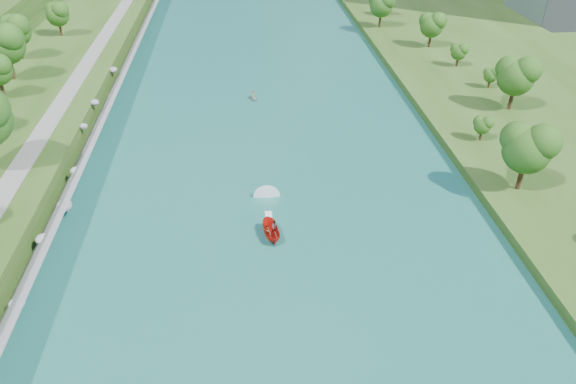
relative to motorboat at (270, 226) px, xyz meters
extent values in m
plane|color=#2D5119|center=(0.21, -6.29, -0.87)|extent=(260.00, 260.00, 0.00)
cube|color=#196059|center=(0.21, 13.71, -0.82)|extent=(55.00, 240.00, 0.10)
cube|color=slate|center=(-25.64, 13.71, 0.93)|extent=(3.54, 236.00, 4.05)
ellipsoid|color=gray|center=(-25.65, -11.86, 0.67)|extent=(1.60, 1.54, 0.91)
ellipsoid|color=gray|center=(-25.81, -1.92, 1.24)|extent=(1.49, 1.79, 0.82)
ellipsoid|color=gray|center=(-25.18, 5.24, 0.93)|extent=(1.86, 2.05, 1.47)
ellipsoid|color=gray|center=(-25.59, 13.17, 1.37)|extent=(1.38, 1.35, 1.10)
ellipsoid|color=gray|center=(-26.74, 24.88, 2.59)|extent=(1.21, 1.04, 0.95)
ellipsoid|color=gray|center=(-26.78, 33.59, 2.81)|extent=(1.52, 1.31, 0.98)
ellipsoid|color=gray|center=(-25.55, 40.21, 1.23)|extent=(0.93, 0.99, 0.64)
ellipsoid|color=gray|center=(-26.87, 50.91, 2.27)|extent=(1.53, 1.92, 1.00)
cube|color=gray|center=(-32.29, 13.71, 2.68)|extent=(3.00, 200.00, 0.10)
ellipsoid|color=#214913|center=(-43.59, 46.37, 8.59)|extent=(7.15, 7.15, 11.92)
ellipsoid|color=#214913|center=(-45.72, 58.07, 7.78)|extent=(6.18, 6.18, 10.30)
ellipsoid|color=#214913|center=(-41.82, 73.35, 6.99)|extent=(5.23, 5.23, 8.72)
ellipsoid|color=#214913|center=(32.71, 4.63, 6.11)|extent=(6.58, 6.58, 10.97)
ellipsoid|color=#214913|center=(33.13, 18.75, 2.93)|extent=(2.76, 2.76, 4.60)
ellipsoid|color=#214913|center=(42.51, 29.67, 6.03)|extent=(6.49, 6.49, 10.81)
ellipsoid|color=#214913|center=(42.83, 39.39, 2.89)|extent=(2.71, 2.71, 4.52)
ellipsoid|color=#214913|center=(41.04, 51.43, 3.39)|extent=(3.32, 3.32, 5.53)
ellipsoid|color=#214913|center=(39.28, 64.25, 5.09)|extent=(5.36, 5.36, 8.93)
ellipsoid|color=#214913|center=(31.97, 80.82, 5.54)|extent=(5.90, 5.90, 9.83)
ellipsoid|color=#214913|center=(36.04, 91.44, 3.89)|extent=(3.92, 3.92, 6.53)
imported|color=red|center=(-0.01, -1.22, 0.11)|extent=(2.40, 4.78, 1.77)
imported|color=#66605B|center=(-0.41, -1.62, 0.37)|extent=(0.60, 0.41, 1.58)
imported|color=#66605B|center=(0.49, -0.72, 0.37)|extent=(0.86, 0.72, 1.59)
cube|color=white|center=(-0.01, 1.78, -0.74)|extent=(0.90, 5.00, 0.06)
imported|color=gray|center=(-0.53, 41.28, -0.51)|extent=(2.59, 3.00, 0.52)
imported|color=#66605B|center=(-0.53, 41.28, 0.14)|extent=(0.67, 0.45, 1.32)
camera|label=1|loc=(-2.81, -54.91, 39.03)|focal=35.00mm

